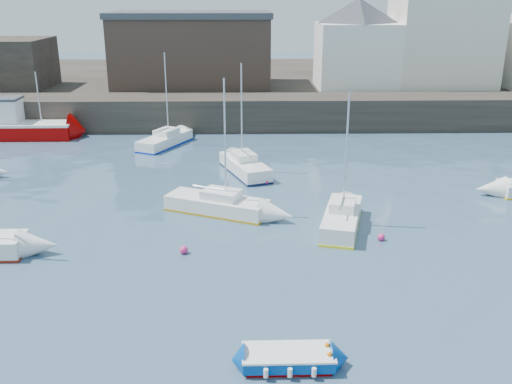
{
  "coord_description": "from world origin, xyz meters",
  "views": [
    {
      "loc": [
        -0.64,
        -18.57,
        12.2
      ],
      "look_at": [
        0.0,
        12.0,
        1.5
      ],
      "focal_mm": 40.0,
      "sensor_mm": 36.0,
      "label": 1
    }
  ],
  "objects_px": {
    "sailboat_b": "(217,204)",
    "sailboat_c": "(342,218)",
    "sailboat_f": "(245,166)",
    "buoy_mid": "(381,240)",
    "blue_dinghy": "(288,358)",
    "buoy_near": "(184,253)",
    "buoy_far": "(266,184)",
    "sailboat_h": "(165,140)",
    "fishing_boat": "(20,125)"
  },
  "relations": [
    {
      "from": "sailboat_b",
      "to": "sailboat_f",
      "type": "relative_size",
      "value": 1.02
    },
    {
      "from": "sailboat_f",
      "to": "blue_dinghy",
      "type": "bearing_deg",
      "value": -86.32
    },
    {
      "from": "blue_dinghy",
      "to": "sailboat_b",
      "type": "relative_size",
      "value": 0.41
    },
    {
      "from": "fishing_boat",
      "to": "buoy_far",
      "type": "relative_size",
      "value": 25.74
    },
    {
      "from": "blue_dinghy",
      "to": "buoy_near",
      "type": "relative_size",
      "value": 7.61
    },
    {
      "from": "blue_dinghy",
      "to": "buoy_near",
      "type": "distance_m",
      "value": 10.19
    },
    {
      "from": "fishing_boat",
      "to": "buoy_mid",
      "type": "bearing_deg",
      "value": -40.39
    },
    {
      "from": "sailboat_b",
      "to": "sailboat_f",
      "type": "bearing_deg",
      "value": 78.14
    },
    {
      "from": "sailboat_h",
      "to": "buoy_near",
      "type": "distance_m",
      "value": 21.51
    },
    {
      "from": "sailboat_f",
      "to": "buoy_near",
      "type": "relative_size",
      "value": 18.37
    },
    {
      "from": "fishing_boat",
      "to": "sailboat_b",
      "type": "xyz_separation_m",
      "value": [
        18.31,
        -18.79,
        -0.61
      ]
    },
    {
      "from": "buoy_near",
      "to": "sailboat_b",
      "type": "bearing_deg",
      "value": 75.54
    },
    {
      "from": "sailboat_b",
      "to": "sailboat_f",
      "type": "distance_m",
      "value": 7.85
    },
    {
      "from": "sailboat_h",
      "to": "buoy_near",
      "type": "bearing_deg",
      "value": -80.23
    },
    {
      "from": "sailboat_h",
      "to": "buoy_mid",
      "type": "bearing_deg",
      "value": -55.18
    },
    {
      "from": "sailboat_h",
      "to": "buoy_mid",
      "type": "distance_m",
      "value": 24.15
    },
    {
      "from": "buoy_mid",
      "to": "buoy_far",
      "type": "height_order",
      "value": "buoy_mid"
    },
    {
      "from": "blue_dinghy",
      "to": "sailboat_c",
      "type": "xyz_separation_m",
      "value": [
        3.86,
        12.27,
        0.23
      ]
    },
    {
      "from": "sailboat_c",
      "to": "buoy_near",
      "type": "height_order",
      "value": "sailboat_c"
    },
    {
      "from": "blue_dinghy",
      "to": "sailboat_c",
      "type": "distance_m",
      "value": 12.87
    },
    {
      "from": "sailboat_b",
      "to": "sailboat_c",
      "type": "distance_m",
      "value": 7.33
    },
    {
      "from": "buoy_mid",
      "to": "sailboat_c",
      "type": "bearing_deg",
      "value": 135.56
    },
    {
      "from": "buoy_mid",
      "to": "fishing_boat",
      "type": "bearing_deg",
      "value": 139.61
    },
    {
      "from": "sailboat_c",
      "to": "sailboat_f",
      "type": "distance_m",
      "value": 11.43
    },
    {
      "from": "sailboat_f",
      "to": "buoy_far",
      "type": "distance_m",
      "value": 2.93
    },
    {
      "from": "fishing_boat",
      "to": "sailboat_h",
      "type": "bearing_deg",
      "value": -13.44
    },
    {
      "from": "sailboat_f",
      "to": "buoy_mid",
      "type": "xyz_separation_m",
      "value": [
        7.09,
        -11.88,
        -0.54
      ]
    },
    {
      "from": "blue_dinghy",
      "to": "buoy_mid",
      "type": "distance_m",
      "value": 11.94
    },
    {
      "from": "sailboat_c",
      "to": "buoy_mid",
      "type": "bearing_deg",
      "value": -44.44
    },
    {
      "from": "blue_dinghy",
      "to": "fishing_boat",
      "type": "xyz_separation_m",
      "value": [
        -21.36,
        33.5,
        0.78
      ]
    },
    {
      "from": "fishing_boat",
      "to": "buoy_near",
      "type": "xyz_separation_m",
      "value": [
        16.87,
        -24.36,
        -1.12
      ]
    },
    {
      "from": "buoy_near",
      "to": "fishing_boat",
      "type": "bearing_deg",
      "value": 124.71
    },
    {
      "from": "buoy_far",
      "to": "sailboat_b",
      "type": "bearing_deg",
      "value": -120.57
    },
    {
      "from": "blue_dinghy",
      "to": "sailboat_f",
      "type": "distance_m",
      "value": 22.44
    },
    {
      "from": "fishing_boat",
      "to": "buoy_mid",
      "type": "xyz_separation_m",
      "value": [
        27.01,
        -22.98,
        -1.12
      ]
    },
    {
      "from": "buoy_near",
      "to": "buoy_far",
      "type": "distance_m",
      "value": 11.67
    },
    {
      "from": "blue_dinghy",
      "to": "buoy_mid",
      "type": "bearing_deg",
      "value": 61.78
    },
    {
      "from": "sailboat_b",
      "to": "sailboat_f",
      "type": "xyz_separation_m",
      "value": [
        1.61,
        7.69,
        0.03
      ]
    },
    {
      "from": "sailboat_h",
      "to": "fishing_boat",
      "type": "bearing_deg",
      "value": 166.56
    },
    {
      "from": "buoy_near",
      "to": "buoy_mid",
      "type": "distance_m",
      "value": 10.23
    },
    {
      "from": "buoy_far",
      "to": "sailboat_h",
      "type": "bearing_deg",
      "value": 128.02
    },
    {
      "from": "fishing_boat",
      "to": "sailboat_h",
      "type": "xyz_separation_m",
      "value": [
        13.22,
        -3.16,
        -0.62
      ]
    },
    {
      "from": "sailboat_c",
      "to": "buoy_far",
      "type": "bearing_deg",
      "value": 116.73
    },
    {
      "from": "sailboat_f",
      "to": "buoy_near",
      "type": "bearing_deg",
      "value": -102.96
    },
    {
      "from": "blue_dinghy",
      "to": "sailboat_b",
      "type": "bearing_deg",
      "value": 101.73
    },
    {
      "from": "blue_dinghy",
      "to": "fishing_boat",
      "type": "height_order",
      "value": "fishing_boat"
    },
    {
      "from": "sailboat_c",
      "to": "sailboat_h",
      "type": "height_order",
      "value": "sailboat_h"
    },
    {
      "from": "fishing_boat",
      "to": "buoy_far",
      "type": "bearing_deg",
      "value": -32.44
    },
    {
      "from": "sailboat_f",
      "to": "sailboat_h",
      "type": "bearing_deg",
      "value": 130.15
    },
    {
      "from": "blue_dinghy",
      "to": "buoy_far",
      "type": "relative_size",
      "value": 9.36
    }
  ]
}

